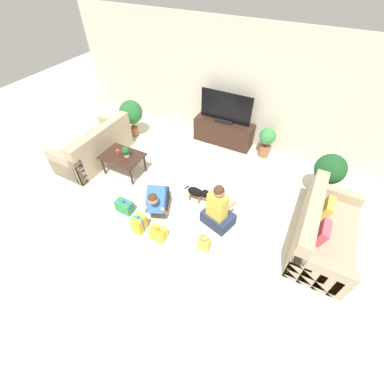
% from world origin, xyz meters
% --- Properties ---
extents(ground_plane, '(16.00, 16.00, 0.00)m').
position_xyz_m(ground_plane, '(0.00, 0.00, 0.00)').
color(ground_plane, beige).
extents(wall_back, '(8.40, 0.06, 2.60)m').
position_xyz_m(wall_back, '(0.00, 2.63, 1.30)').
color(wall_back, beige).
rests_on(wall_back, ground_plane).
extents(sofa_left, '(0.84, 1.72, 0.85)m').
position_xyz_m(sofa_left, '(-2.43, 0.40, 0.30)').
color(sofa_left, tan).
rests_on(sofa_left, ground_plane).
extents(sofa_right, '(0.84, 1.72, 0.85)m').
position_xyz_m(sofa_right, '(2.43, 0.33, 0.30)').
color(sofa_right, tan).
rests_on(sofa_right, ground_plane).
extents(coffee_table, '(0.85, 0.60, 0.45)m').
position_xyz_m(coffee_table, '(-1.57, 0.31, 0.40)').
color(coffee_table, '#382319').
rests_on(coffee_table, ground_plane).
extents(tv_console, '(1.41, 0.43, 0.57)m').
position_xyz_m(tv_console, '(-0.13, 2.34, 0.29)').
color(tv_console, '#382319').
rests_on(tv_console, ground_plane).
extents(tv, '(1.21, 0.20, 0.70)m').
position_xyz_m(tv, '(-0.13, 2.34, 0.89)').
color(tv, black).
rests_on(tv, tv_console).
extents(potted_plant_corner_left, '(0.56, 0.56, 0.91)m').
position_xyz_m(potted_plant_corner_left, '(-2.28, 1.61, 0.60)').
color(potted_plant_corner_left, '#A36042').
rests_on(potted_plant_corner_left, ground_plane).
extents(potted_plant_corner_right, '(0.56, 0.56, 0.94)m').
position_xyz_m(potted_plant_corner_right, '(2.28, 1.54, 0.59)').
color(potted_plant_corner_right, '#4C4C51').
rests_on(potted_plant_corner_right, ground_plane).
extents(potted_plant_back_right, '(0.36, 0.36, 0.70)m').
position_xyz_m(potted_plant_back_right, '(0.93, 2.29, 0.42)').
color(potted_plant_back_right, '#A36042').
rests_on(potted_plant_back_right, ground_plane).
extents(person_kneeling, '(0.58, 0.81, 0.75)m').
position_xyz_m(person_kneeling, '(-0.31, -0.30, 0.32)').
color(person_kneeling, '#23232D').
rests_on(person_kneeling, ground_plane).
extents(person_sitting, '(0.61, 0.57, 0.95)m').
position_xyz_m(person_sitting, '(0.76, -0.06, 0.34)').
color(person_sitting, '#283351').
rests_on(person_sitting, ground_plane).
extents(dog, '(0.53, 0.16, 0.34)m').
position_xyz_m(dog, '(0.22, 0.28, 0.22)').
color(dog, black).
rests_on(dog, ground_plane).
extents(gift_box_a, '(0.19, 0.23, 0.38)m').
position_xyz_m(gift_box_a, '(-0.38, -0.81, 0.16)').
color(gift_box_a, yellow).
rests_on(gift_box_a, ground_plane).
extents(gift_box_b, '(0.32, 0.19, 0.30)m').
position_xyz_m(gift_box_b, '(-0.88, -0.58, 0.12)').
color(gift_box_b, '#2D934C').
rests_on(gift_box_b, ground_plane).
extents(gift_box_c, '(0.27, 0.20, 0.27)m').
position_xyz_m(gift_box_c, '(-0.00, -0.80, 0.11)').
color(gift_box_c, yellow).
rests_on(gift_box_c, ground_plane).
extents(gift_bag_a, '(0.20, 0.13, 0.31)m').
position_xyz_m(gift_bag_a, '(0.79, -0.65, 0.15)').
color(gift_bag_a, '#E5B74C').
rests_on(gift_bag_a, ground_plane).
extents(mug, '(0.12, 0.08, 0.09)m').
position_xyz_m(mug, '(-1.67, 0.33, 0.50)').
color(mug, '#B23D38').
rests_on(mug, coffee_table).
extents(tabletop_plant, '(0.17, 0.17, 0.22)m').
position_xyz_m(tabletop_plant, '(-1.46, 0.34, 0.58)').
color(tabletop_plant, beige).
rests_on(tabletop_plant, coffee_table).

